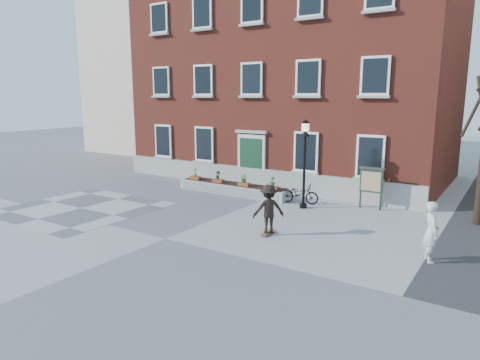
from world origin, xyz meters
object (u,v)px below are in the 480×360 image
Objects in this scene: bystander at (431,232)px; skateboarder at (269,209)px; notice_board at (371,181)px; lamp_post at (305,152)px; bicycle at (299,194)px.

bystander is 5.35m from skateboarder.
skateboarder is at bearing -109.61° from notice_board.
bystander is at bearing 4.85° from skateboarder.
lamp_post is 2.10× the size of notice_board.
skateboarder is (0.55, -4.13, -1.59)m from lamp_post.
skateboarder is (1.05, -4.77, 0.48)m from bicycle.
lamp_post reaches higher than bicycle.
notice_board is at bearing 70.39° from skateboarder.
bicycle is 2.23m from lamp_post.
skateboarder is at bearing -178.84° from bicycle.
notice_board reaches higher than bicycle.
skateboarder reaches higher than bicycle.
bicycle is 4.91m from skateboarder.
bicycle is 3.26m from notice_board.
skateboarder is (-5.33, -0.45, 0.02)m from bystander.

